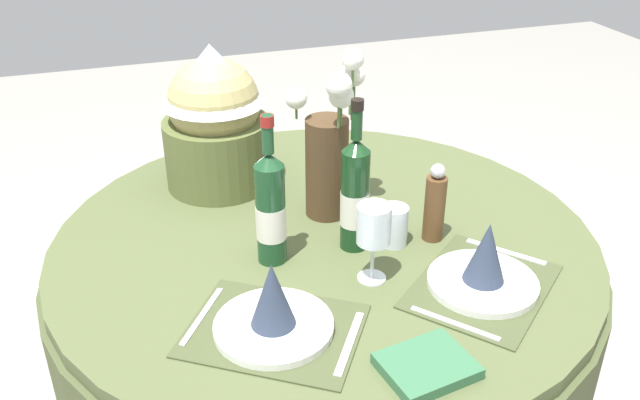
# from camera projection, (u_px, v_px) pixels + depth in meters

# --- Properties ---
(dining_table) EXTENTS (1.35, 1.35, 0.76)m
(dining_table) POSITION_uv_depth(u_px,v_px,m) (324.00, 287.00, 1.76)
(dining_table) COLOR #4C5633
(dining_table) RESTS_ON ground
(place_setting_left) EXTENTS (0.43, 0.41, 0.16)m
(place_setting_left) POSITION_uv_depth(u_px,v_px,m) (273.00, 312.00, 1.35)
(place_setting_left) COLOR #41492B
(place_setting_left) RESTS_ON dining_table
(place_setting_right) EXTENTS (0.43, 0.42, 0.16)m
(place_setting_right) POSITION_uv_depth(u_px,v_px,m) (484.00, 269.00, 1.48)
(place_setting_right) COLOR #41492B
(place_setting_right) RESTS_ON dining_table
(flower_vase) EXTENTS (0.21, 0.16, 0.44)m
(flower_vase) POSITION_uv_depth(u_px,v_px,m) (330.00, 148.00, 1.69)
(flower_vase) COLOR #47331E
(flower_vase) RESTS_ON dining_table
(wine_bottle_left) EXTENTS (0.07, 0.07, 0.37)m
(wine_bottle_left) POSITION_uv_depth(u_px,v_px,m) (355.00, 194.00, 1.58)
(wine_bottle_left) COLOR #143819
(wine_bottle_left) RESTS_ON dining_table
(wine_bottle_right) EXTENTS (0.07, 0.07, 0.36)m
(wine_bottle_right) POSITION_uv_depth(u_px,v_px,m) (271.00, 208.00, 1.53)
(wine_bottle_right) COLOR #194223
(wine_bottle_right) RESTS_ON dining_table
(wine_glass_right) EXTENTS (0.07, 0.07, 0.18)m
(wine_glass_right) POSITION_uv_depth(u_px,v_px,m) (374.00, 227.00, 1.46)
(wine_glass_right) COLOR silver
(wine_glass_right) RESTS_ON dining_table
(tumbler_near_right) EXTENTS (0.07, 0.07, 0.10)m
(tumbler_near_right) POSITION_uv_depth(u_px,v_px,m) (394.00, 225.00, 1.63)
(tumbler_near_right) COLOR silver
(tumbler_near_right) RESTS_ON dining_table
(pepper_mill) EXTENTS (0.05, 0.05, 0.20)m
(pepper_mill) POSITION_uv_depth(u_px,v_px,m) (435.00, 205.00, 1.63)
(pepper_mill) COLOR brown
(pepper_mill) RESTS_ON dining_table
(book_on_table) EXTENTS (0.18, 0.16, 0.02)m
(book_on_table) POSITION_uv_depth(u_px,v_px,m) (427.00, 366.00, 1.26)
(book_on_table) COLOR #336642
(book_on_table) RESTS_ON dining_table
(gift_tub_back_left) EXTENTS (0.29, 0.29, 0.40)m
(gift_tub_back_left) POSITION_uv_depth(u_px,v_px,m) (215.00, 114.00, 1.83)
(gift_tub_back_left) COLOR #566033
(gift_tub_back_left) RESTS_ON dining_table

